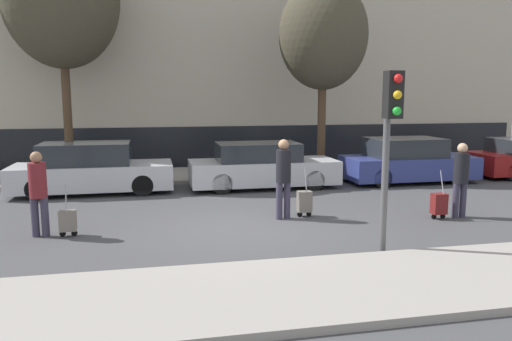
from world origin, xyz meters
TOP-DOWN VIEW (x-y plane):
  - ground_plane at (0.00, 0.00)m, footprint 80.00×80.00m
  - sidewalk_near at (0.00, -3.75)m, footprint 28.00×2.50m
  - sidewalk_far at (0.00, 7.00)m, footprint 28.00×3.00m
  - building_facade at (0.00, 10.35)m, footprint 28.00×2.36m
  - parked_car_0 at (-3.55, 4.67)m, footprint 4.50×1.73m
  - parked_car_1 at (1.47, 4.46)m, footprint 4.48×1.70m
  - parked_car_2 at (6.34, 4.46)m, footprint 4.23×1.80m
  - pedestrian_left at (-4.06, 0.16)m, footprint 0.35×0.34m
  - trolley_left at (-3.52, 0.05)m, footprint 0.34×0.29m
  - pedestrian_center at (1.09, 0.54)m, footprint 0.35×0.34m
  - trolley_center at (1.63, 0.64)m, footprint 0.34×0.29m
  - pedestrian_right at (5.13, -0.16)m, footprint 0.35×0.34m
  - trolley_right at (4.58, -0.21)m, footprint 0.34×0.29m
  - traffic_light at (2.18, -2.37)m, footprint 0.28×0.47m
  - bare_tree_down_street at (3.96, 6.13)m, footprint 2.99×2.99m

SIDE VIEW (x-z plane):
  - ground_plane at x=0.00m, z-range 0.00..0.00m
  - sidewalk_near at x=0.00m, z-range 0.00..0.12m
  - sidewalk_far at x=0.00m, z-range 0.00..0.12m
  - trolley_left at x=-3.52m, z-range -0.21..0.86m
  - trolley_right at x=4.58m, z-range -0.21..0.92m
  - trolley_center at x=1.63m, z-range -0.21..0.93m
  - parked_car_1 at x=1.47m, z-range -0.04..1.34m
  - parked_car_2 at x=6.34m, z-range -0.05..1.39m
  - parked_car_0 at x=-3.55m, z-range -0.05..1.41m
  - pedestrian_left at x=-4.06m, z-range 0.12..1.84m
  - pedestrian_right at x=5.13m, z-range 0.12..1.86m
  - pedestrian_center at x=1.09m, z-range 0.13..1.97m
  - traffic_light at x=2.18m, z-range 0.70..3.93m
  - bare_tree_down_street at x=3.96m, z-range 1.53..8.05m
  - building_facade at x=0.00m, z-range -0.02..11.73m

